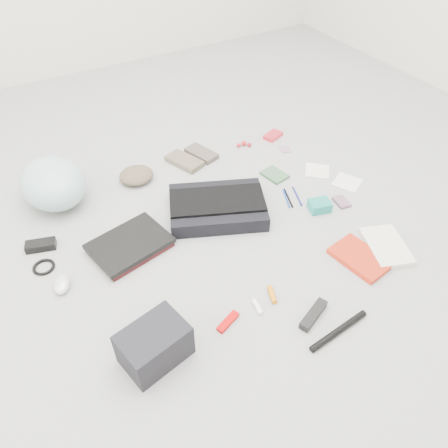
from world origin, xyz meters
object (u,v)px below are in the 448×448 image
book_red (360,258)px  laptop (130,243)px  camera_bag (154,345)px  bike_helmet (53,183)px  messenger_bag (217,207)px  accordion_wallet (320,206)px

book_red → laptop: bearing=136.9°
camera_bag → laptop: bearing=66.1°
laptop → book_red: (0.81, -0.55, -0.02)m
bike_helmet → messenger_bag: bearing=-43.1°
laptop → camera_bag: (-0.11, -0.53, 0.04)m
camera_bag → accordion_wallet: bearing=6.2°
book_red → camera_bag: bearing=170.0°
camera_bag → bike_helmet: bearing=81.9°
messenger_bag → book_red: bearing=-33.0°
laptop → book_red: size_ratio=1.38×
messenger_bag → bike_helmet: (-0.62, 0.47, 0.07)m
laptop → bike_helmet: bearing=99.1°
messenger_bag → accordion_wallet: size_ratio=4.53×
bike_helmet → accordion_wallet: bike_helmet is taller
messenger_bag → accordion_wallet: (0.43, -0.22, -0.01)m
messenger_bag → bike_helmet: size_ratio=1.21×
laptop → accordion_wallet: size_ratio=3.33×
book_red → accordion_wallet: 0.35m
accordion_wallet → laptop: bearing=-177.6°
bike_helmet → camera_bag: bearing=-92.3°
bike_helmet → accordion_wallet: 1.26m
messenger_bag → laptop: (-0.44, -0.01, -0.00)m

